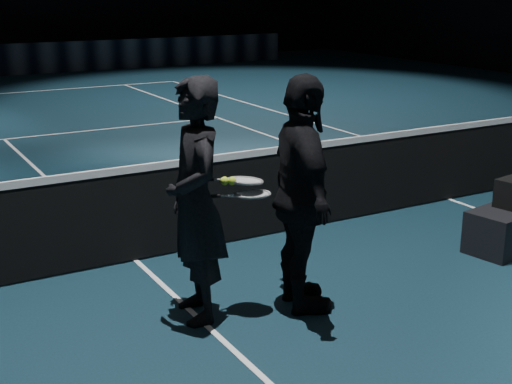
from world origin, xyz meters
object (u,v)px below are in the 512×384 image
player_b (302,196)px  racket_upper (245,181)px  tennis_balls (228,179)px  player_a (195,201)px  racket_lower (253,194)px

player_b → racket_upper: (-0.41, 0.18, 0.14)m
racket_upper → tennis_balls: bearing=-170.4°
player_b → tennis_balls: 0.62m
player_b → tennis_balls: (-0.56, 0.20, 0.17)m
player_b → tennis_balls: bearing=87.0°
player_b → player_a: bearing=87.5°
racket_lower → tennis_balls: tennis_balls is taller
player_b → tennis_balls: player_b is taller
player_b → tennis_balls: size_ratio=16.08×
player_a → racket_upper: (0.39, -0.09, 0.14)m
player_a → player_b: 0.85m
racket_lower → racket_upper: racket_upper is taller
racket_upper → tennis_balls: size_ratio=5.67×
racket_upper → tennis_balls: (-0.15, 0.01, 0.03)m
tennis_balls → player_b: bearing=-19.4°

